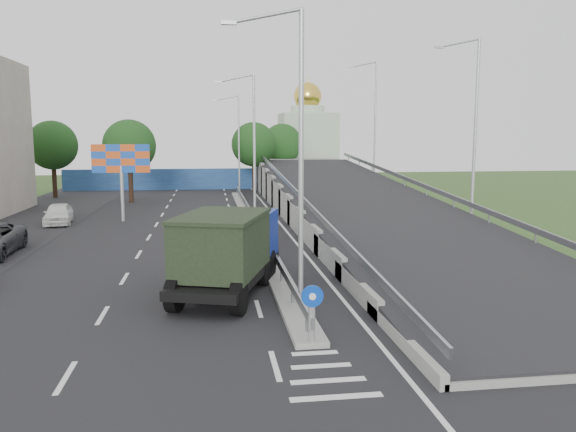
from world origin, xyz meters
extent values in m
plane|color=#2D4C1E|center=(0.00, 0.00, 0.00)|extent=(160.00, 160.00, 0.00)
cube|color=black|center=(-3.00, 20.00, 0.00)|extent=(26.00, 90.00, 0.04)
cube|color=gray|center=(0.00, 24.00, 0.10)|extent=(1.00, 44.00, 0.20)
cube|color=gray|center=(12.30, 24.00, 2.35)|extent=(0.10, 50.00, 0.32)
cube|color=gray|center=(2.80, 24.00, 2.35)|extent=(0.10, 50.00, 0.32)
cube|color=gray|center=(0.00, 24.00, 0.75)|extent=(0.08, 44.00, 0.32)
cylinder|color=gray|center=(0.00, 24.00, 0.50)|extent=(0.09, 0.09, 0.60)
cylinder|color=black|center=(0.00, 2.20, 0.80)|extent=(0.20, 0.20, 1.20)
cylinder|color=#0C3FBF|center=(0.00, 2.12, 1.55)|extent=(0.64, 0.05, 0.64)
cylinder|color=white|center=(0.00, 2.09, 1.55)|extent=(0.20, 0.03, 0.20)
cylinder|color=#B2B5B7|center=(0.30, 6.00, 5.20)|extent=(0.18, 0.18, 10.00)
cylinder|color=#B2B5B7|center=(-0.90, 6.00, 9.95)|extent=(2.57, 0.12, 0.66)
cube|color=#B2B5B7|center=(-2.10, 6.00, 9.70)|extent=(0.50, 0.18, 0.12)
cylinder|color=#B2B5B7|center=(0.30, 26.00, 5.20)|extent=(0.18, 0.18, 10.00)
cylinder|color=#B2B5B7|center=(-0.90, 26.00, 9.95)|extent=(2.57, 0.12, 0.66)
cube|color=#B2B5B7|center=(-2.10, 26.00, 9.70)|extent=(0.50, 0.18, 0.12)
cylinder|color=#B2B5B7|center=(0.30, 46.00, 5.20)|extent=(0.18, 0.18, 10.00)
cylinder|color=#B2B5B7|center=(-0.90, 46.00, 9.95)|extent=(2.57, 0.12, 0.66)
cube|color=#B2B5B7|center=(-2.10, 46.00, 9.70)|extent=(0.50, 0.18, 0.12)
cube|color=navy|center=(-4.00, 52.00, 1.20)|extent=(30.00, 0.50, 2.40)
cube|color=#B2CCAD|center=(10.00, 60.00, 4.50)|extent=(7.00, 7.00, 9.00)
cylinder|color=#B2CCAD|center=(10.00, 60.00, 9.50)|extent=(4.40, 4.40, 1.00)
sphere|color=gold|center=(10.00, 60.00, 11.20)|extent=(3.60, 3.60, 3.60)
cone|color=gold|center=(10.00, 60.00, 13.20)|extent=(0.30, 0.30, 1.20)
cylinder|color=#B2B5B7|center=(-9.00, 28.00, 2.00)|extent=(0.24, 0.24, 4.00)
cube|color=#DA4E18|center=(-9.00, 28.00, 4.50)|extent=(4.00, 0.20, 2.00)
cylinder|color=black|center=(-10.00, 40.00, 2.00)|extent=(0.44, 0.44, 4.00)
sphere|color=#0F3716|center=(-10.00, 40.00, 5.20)|extent=(4.80, 4.80, 4.80)
cylinder|color=black|center=(2.00, 48.00, 2.00)|extent=(0.44, 0.44, 4.00)
sphere|color=#0F3716|center=(2.00, 48.00, 5.20)|extent=(4.80, 4.80, 4.80)
cylinder|color=black|center=(-18.00, 45.00, 2.00)|extent=(0.44, 0.44, 4.00)
sphere|color=#0F3716|center=(-18.00, 45.00, 5.20)|extent=(4.80, 4.80, 4.80)
cylinder|color=black|center=(6.00, 55.00, 2.00)|extent=(0.44, 0.44, 4.00)
sphere|color=#0F3716|center=(6.00, 55.00, 5.20)|extent=(4.80, 4.80, 4.80)
cylinder|color=black|center=(-2.55, 10.89, 0.63)|extent=(0.76, 1.31, 1.25)
cylinder|color=black|center=(-0.38, 10.19, 0.63)|extent=(0.76, 1.31, 1.25)
cylinder|color=black|center=(-2.86, 9.92, 0.63)|extent=(0.76, 1.31, 1.25)
cylinder|color=black|center=(-0.70, 9.22, 0.63)|extent=(0.76, 1.31, 1.25)
cylinder|color=black|center=(-4.09, 6.13, 0.63)|extent=(0.76, 1.31, 1.25)
cylinder|color=black|center=(-1.92, 5.43, 0.63)|extent=(0.76, 1.31, 1.25)
cube|color=black|center=(-2.20, 8.27, 0.80)|extent=(4.66, 7.52, 0.34)
cube|color=navy|center=(-1.38, 10.81, 1.93)|extent=(3.05, 2.54, 1.93)
cube|color=black|center=(-1.11, 11.65, 2.45)|extent=(2.08, 0.73, 0.80)
cube|color=black|center=(-1.08, 11.73, 0.74)|extent=(2.54, 0.97, 0.57)
cube|color=black|center=(-2.41, 7.62, 2.05)|extent=(3.93, 4.95, 2.05)
cube|color=black|center=(-2.41, 7.62, 3.13)|extent=(4.07, 5.10, 0.14)
imported|color=white|center=(-13.24, 27.29, 0.74)|extent=(2.34, 4.54, 1.48)
camera|label=1|loc=(-2.82, -13.02, 6.03)|focal=35.00mm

